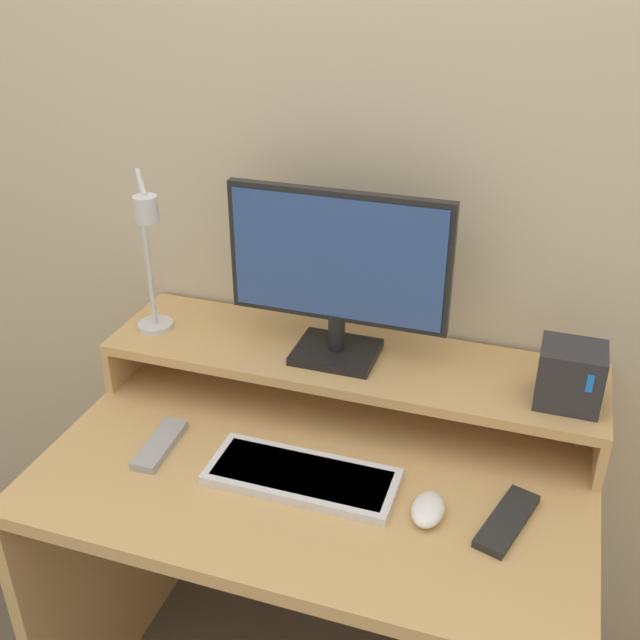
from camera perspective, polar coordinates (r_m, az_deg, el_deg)
wall_back at (r=1.62m, az=4.35°, el=12.06°), size 6.00×0.05×2.50m
desk at (r=1.68m, az=-0.02°, el=-16.50°), size 1.08×0.69×0.75m
monitor_shelf at (r=1.63m, az=2.29°, el=-3.24°), size 1.08×0.28×0.12m
monitor at (r=1.52m, az=1.34°, el=3.83°), size 0.47×0.15×0.37m
desk_lamp at (r=1.61m, az=-12.90°, el=4.94°), size 0.16×0.20×0.38m
router_dock at (r=1.51m, az=18.52°, el=-4.02°), size 0.12×0.11×0.12m
keyboard at (r=1.47m, az=-1.39°, el=-11.80°), size 0.37×0.15×0.02m
mouse at (r=1.40m, az=8.22°, el=-14.09°), size 0.06×0.09×0.03m
remote_control at (r=1.58m, az=-12.10°, el=-9.26°), size 0.06×0.17×0.02m
remote_secondary at (r=1.42m, az=14.07°, el=-14.61°), size 0.10×0.19×0.02m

